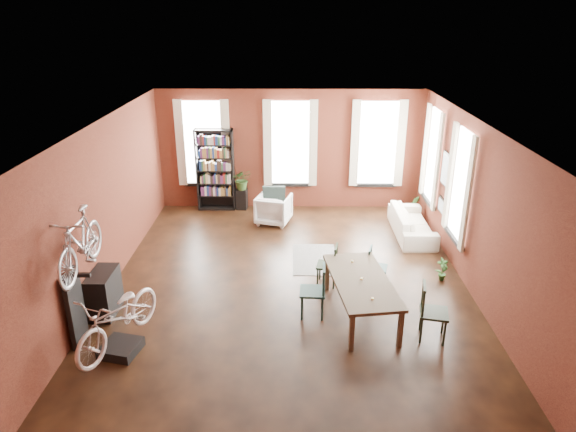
{
  "coord_description": "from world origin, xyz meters",
  "views": [
    {
      "loc": [
        0.08,
        -8.81,
        5.09
      ],
      "look_at": [
        -0.02,
        0.6,
        1.28
      ],
      "focal_mm": 32.0,
      "sensor_mm": 36.0,
      "label": 1
    }
  ],
  "objects_px": {
    "bookshelf": "(215,170)",
    "white_armchair": "(274,208)",
    "dining_chair_b": "(327,265)",
    "plant_stand": "(242,199)",
    "bike_trainer": "(121,348)",
    "dining_chair_a": "(312,291)",
    "console_table": "(104,293)",
    "bicycle_floor": "(115,292)",
    "dining_chair_c": "(434,313)",
    "dining_chair_d": "(377,267)",
    "cream_sofa": "(413,219)",
    "dining_table": "(360,298)"
  },
  "relations": [
    {
      "from": "bookshelf",
      "to": "white_armchair",
      "type": "height_order",
      "value": "bookshelf"
    },
    {
      "from": "dining_chair_b",
      "to": "white_armchair",
      "type": "relative_size",
      "value": 1.03
    },
    {
      "from": "dining_chair_a",
      "to": "cream_sofa",
      "type": "height_order",
      "value": "dining_chair_a"
    },
    {
      "from": "white_armchair",
      "to": "bicycle_floor",
      "type": "xyz_separation_m",
      "value": [
        -2.2,
        -5.38,
        0.69
      ]
    },
    {
      "from": "bicycle_floor",
      "to": "console_table",
      "type": "bearing_deg",
      "value": 140.28
    },
    {
      "from": "dining_chair_b",
      "to": "white_armchair",
      "type": "bearing_deg",
      "value": -148.56
    },
    {
      "from": "bookshelf",
      "to": "plant_stand",
      "type": "relative_size",
      "value": 3.87
    },
    {
      "from": "dining_chair_d",
      "to": "dining_chair_c",
      "type": "bearing_deg",
      "value": -143.63
    },
    {
      "from": "console_table",
      "to": "white_armchair",
      "type": "bearing_deg",
      "value": 55.78
    },
    {
      "from": "white_armchair",
      "to": "console_table",
      "type": "bearing_deg",
      "value": 70.87
    },
    {
      "from": "dining_chair_b",
      "to": "white_armchair",
      "type": "xyz_separation_m",
      "value": [
        -1.16,
        3.15,
        -0.01
      ]
    },
    {
      "from": "dining_chair_c",
      "to": "bicycle_floor",
      "type": "height_order",
      "value": "bicycle_floor"
    },
    {
      "from": "dining_chair_b",
      "to": "dining_chair_c",
      "type": "xyz_separation_m",
      "value": [
        1.64,
        -1.79,
        0.07
      ]
    },
    {
      "from": "dining_chair_c",
      "to": "dining_chair_a",
      "type": "bearing_deg",
      "value": 82.93
    },
    {
      "from": "dining_chair_b",
      "to": "dining_chair_c",
      "type": "height_order",
      "value": "dining_chair_c"
    },
    {
      "from": "dining_table",
      "to": "bicycle_floor",
      "type": "xyz_separation_m",
      "value": [
        -3.89,
        -1.12,
        0.75
      ]
    },
    {
      "from": "bike_trainer",
      "to": "bicycle_floor",
      "type": "bearing_deg",
      "value": 4.77
    },
    {
      "from": "bookshelf",
      "to": "cream_sofa",
      "type": "xyz_separation_m",
      "value": [
        4.95,
        -1.7,
        -0.69
      ]
    },
    {
      "from": "bike_trainer",
      "to": "console_table",
      "type": "relative_size",
      "value": 0.7
    },
    {
      "from": "dining_chair_d",
      "to": "white_armchair",
      "type": "relative_size",
      "value": 0.96
    },
    {
      "from": "dining_chair_b",
      "to": "plant_stand",
      "type": "relative_size",
      "value": 1.49
    },
    {
      "from": "dining_chair_b",
      "to": "bicycle_floor",
      "type": "distance_m",
      "value": 4.1
    },
    {
      "from": "dining_chair_a",
      "to": "dining_chair_b",
      "type": "bearing_deg",
      "value": 166.69
    },
    {
      "from": "dining_chair_a",
      "to": "dining_chair_d",
      "type": "xyz_separation_m",
      "value": [
        1.31,
        1.07,
        -0.08
      ]
    },
    {
      "from": "plant_stand",
      "to": "bicycle_floor",
      "type": "bearing_deg",
      "value": -101.52
    },
    {
      "from": "dining_chair_a",
      "to": "dining_chair_b",
      "type": "relative_size",
      "value": 1.14
    },
    {
      "from": "bike_trainer",
      "to": "bookshelf",
      "type": "bearing_deg",
      "value": 84.12
    },
    {
      "from": "dining_chair_c",
      "to": "dining_chair_d",
      "type": "height_order",
      "value": "dining_chair_c"
    },
    {
      "from": "dining_chair_d",
      "to": "cream_sofa",
      "type": "height_order",
      "value": "cream_sofa"
    },
    {
      "from": "bookshelf",
      "to": "console_table",
      "type": "height_order",
      "value": "bookshelf"
    },
    {
      "from": "dining_table",
      "to": "dining_chair_a",
      "type": "xyz_separation_m",
      "value": [
        -0.85,
        0.0,
        0.12
      ]
    },
    {
      "from": "bike_trainer",
      "to": "white_armchair",
      "type": "bearing_deg",
      "value": 67.39
    },
    {
      "from": "dining_chair_c",
      "to": "dining_chair_b",
      "type": "bearing_deg",
      "value": 54.49
    },
    {
      "from": "dining_chair_d",
      "to": "dining_chair_b",
      "type": "bearing_deg",
      "value": 103.57
    },
    {
      "from": "dining_table",
      "to": "dining_chair_c",
      "type": "bearing_deg",
      "value": -39.35
    },
    {
      "from": "bike_trainer",
      "to": "bicycle_floor",
      "type": "height_order",
      "value": "bicycle_floor"
    },
    {
      "from": "dining_table",
      "to": "cream_sofa",
      "type": "distance_m",
      "value": 3.92
    },
    {
      "from": "bike_trainer",
      "to": "dining_chair_a",
      "type": "bearing_deg",
      "value": 20.05
    },
    {
      "from": "white_armchair",
      "to": "bike_trainer",
      "type": "relative_size",
      "value": 1.48
    },
    {
      "from": "dining_chair_a",
      "to": "plant_stand",
      "type": "relative_size",
      "value": 1.69
    },
    {
      "from": "dining_chair_b",
      "to": "plant_stand",
      "type": "xyz_separation_m",
      "value": [
        -2.07,
        4.13,
        -0.14
      ]
    },
    {
      "from": "dining_chair_a",
      "to": "console_table",
      "type": "bearing_deg",
      "value": -87.69
    },
    {
      "from": "console_table",
      "to": "plant_stand",
      "type": "relative_size",
      "value": 1.41
    },
    {
      "from": "bike_trainer",
      "to": "plant_stand",
      "type": "xyz_separation_m",
      "value": [
        1.33,
        6.37,
        0.2
      ]
    },
    {
      "from": "dining_chair_c",
      "to": "bike_trainer",
      "type": "bearing_deg",
      "value": 107.04
    },
    {
      "from": "cream_sofa",
      "to": "bicycle_floor",
      "type": "xyz_separation_m",
      "value": [
        -5.57,
        -4.66,
        0.7
      ]
    },
    {
      "from": "dining_chair_b",
      "to": "dining_chair_d",
      "type": "height_order",
      "value": "dining_chair_b"
    },
    {
      "from": "cream_sofa",
      "to": "bicycle_floor",
      "type": "bearing_deg",
      "value": 129.95
    },
    {
      "from": "dining_chair_d",
      "to": "cream_sofa",
      "type": "relative_size",
      "value": 0.38
    },
    {
      "from": "bookshelf",
      "to": "white_armchair",
      "type": "relative_size",
      "value": 2.67
    }
  ]
}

